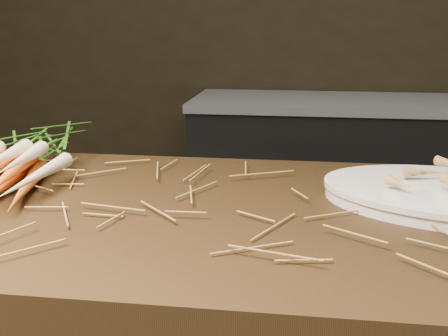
% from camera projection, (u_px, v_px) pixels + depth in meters
% --- Properties ---
extents(back_counter, '(1.82, 0.62, 0.84)m').
position_uv_depth(back_counter, '(374.00, 183.00, 2.82)').
color(back_counter, black).
rests_on(back_counter, ground).
extents(straw_bedding, '(1.40, 0.60, 0.02)m').
position_uv_depth(straw_bedding, '(339.00, 207.00, 0.93)').
color(straw_bedding, olive).
rests_on(straw_bedding, main_counter).
extents(root_veg_bunch, '(0.24, 0.52, 0.09)m').
position_uv_depth(root_veg_bunch, '(25.00, 155.00, 1.14)').
color(root_veg_bunch, '#D75D1E').
rests_on(root_veg_bunch, main_counter).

